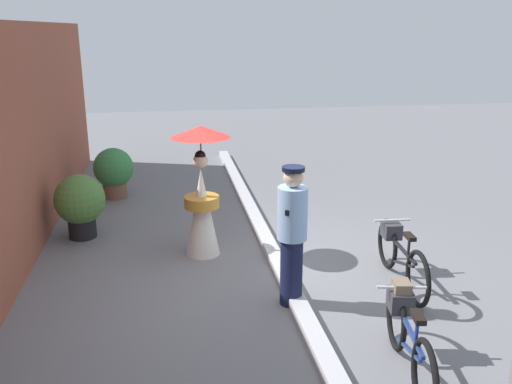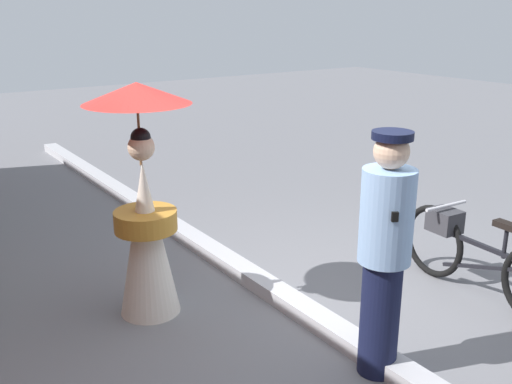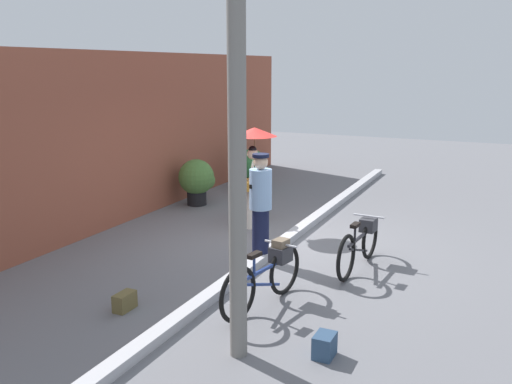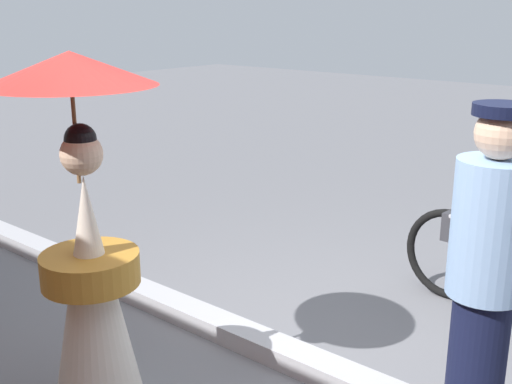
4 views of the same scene
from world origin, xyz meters
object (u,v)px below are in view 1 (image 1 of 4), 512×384
Objects in this scene: person_officer at (292,233)px; person_with_parasol at (202,191)px; potted_plant_small at (115,170)px; bicycle_near_officer at (407,333)px; bicycle_far_side at (400,254)px; potted_plant_by_door at (81,202)px.

person_with_parasol is at bearing 28.83° from person_officer.
potted_plant_small is at bearing 25.74° from person_with_parasol.
bicycle_near_officer is 0.96× the size of bicycle_far_side.
potted_plant_by_door reaches higher than bicycle_near_officer.
potted_plant_by_door is (4.08, 3.44, 0.14)m from bicycle_near_officer.
person_with_parasol reaches higher than bicycle_near_officer.
bicycle_near_officer is 0.90× the size of person_with_parasol.
bicycle_near_officer is 1.00× the size of person_officer.
bicycle_near_officer is 6.85m from potted_plant_small.
bicycle_far_side is at bearing -77.65° from person_officer.
potted_plant_by_door is at bearing 61.15° from bicycle_far_side.
person_officer reaches higher than potted_plant_small.
bicycle_near_officer is 1.68× the size of potted_plant_by_door.
bicycle_far_side is at bearing -21.90° from bicycle_near_officer.
person_with_parasol reaches higher than potted_plant_by_door.
potted_plant_by_door reaches higher than bicycle_far_side.
bicycle_far_side is 1.05× the size of person_officer.
potted_plant_by_door is at bearing 45.75° from person_officer.
person_with_parasol reaches higher than person_officer.
person_with_parasol is at bearing 28.11° from bicycle_near_officer.
bicycle_far_side is 0.94× the size of person_with_parasol.
potted_plant_small is at bearing -9.28° from potted_plant_by_door.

